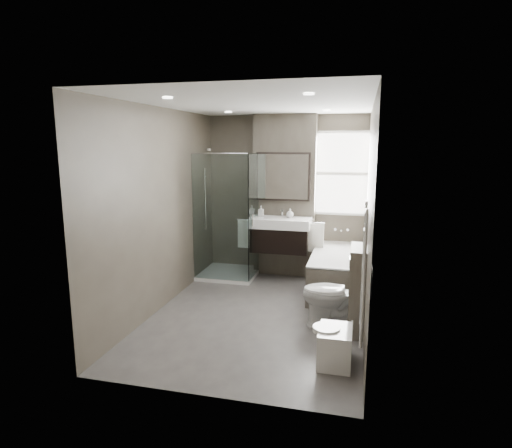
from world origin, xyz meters
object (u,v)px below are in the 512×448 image
(bathtub, at_px, (338,270))
(toilet, at_px, (336,294))
(vanity, at_px, (280,234))
(bidet, at_px, (334,345))

(bathtub, bearing_deg, toilet, -87.99)
(vanity, bearing_deg, bidet, -67.84)
(bathtub, height_order, toilet, toilet)
(bathtub, xyz_separation_m, bidet, (0.09, -2.17, -0.13))
(toilet, bearing_deg, vanity, -151.17)
(vanity, relative_size, bidet, 2.02)
(bidet, bearing_deg, bathtub, 92.38)
(bidet, bearing_deg, toilet, 92.91)
(vanity, xyz_separation_m, bidet, (1.01, -2.49, -0.55))
(vanity, xyz_separation_m, bathtub, (0.92, -0.33, -0.43))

